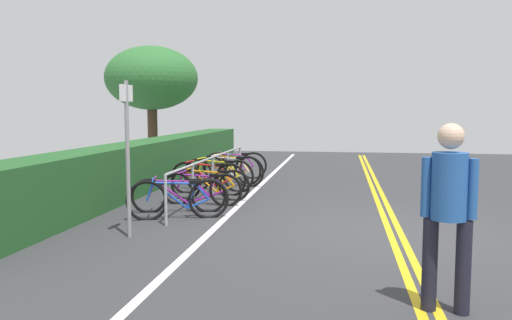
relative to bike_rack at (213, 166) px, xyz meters
name	(u,v)px	position (x,y,z in m)	size (l,w,h in m)	color
ground_plane	(394,233)	(-2.90, -3.61, -0.66)	(29.85, 12.91, 0.05)	#353538
centre_line_yellow_inner	(400,231)	(-2.90, -3.69, -0.64)	(26.86, 0.10, 0.00)	gold
centre_line_yellow_outer	(389,231)	(-2.90, -3.53, -0.64)	(26.86, 0.10, 0.00)	gold
bike_lane_stripe_white	(218,224)	(-2.90, -0.81, -0.64)	(26.86, 0.12, 0.00)	white
bike_rack	(213,166)	(0.00, 0.00, 0.00)	(6.28, 0.05, 0.85)	#9EA0A5
bicycle_0	(178,199)	(-2.57, -0.03, -0.30)	(0.68, 1.68, 0.73)	black
bicycle_1	(179,195)	(-2.01, 0.13, -0.32)	(0.54, 1.72, 0.68)	black
bicycle_2	(202,189)	(-1.23, -0.08, -0.32)	(0.46, 1.65, 0.68)	black
bicycle_3	(210,184)	(-0.63, -0.10, -0.32)	(0.46, 1.71, 0.69)	black
bicycle_4	(208,178)	(0.05, 0.12, -0.28)	(0.46, 1.80, 0.76)	black
bicycle_5	(218,175)	(0.61, 0.03, -0.27)	(0.51, 1.77, 0.78)	black
bicycle_6	(230,171)	(1.36, -0.09, -0.27)	(0.46, 1.74, 0.79)	black
bicycle_7	(232,169)	(1.94, -0.02, -0.28)	(0.67, 1.64, 0.76)	black
bicycle_8	(235,166)	(2.67, 0.04, -0.28)	(0.61, 1.68, 0.77)	black
pedestrian	(449,204)	(-6.14, -3.75, 0.38)	(0.32, 0.48, 1.75)	#1E1E2D
sign_post_near	(127,144)	(-3.93, 0.28, 0.74)	(0.36, 0.06, 2.29)	gray
hedge_backdrop	(154,162)	(1.50, 1.90, -0.08)	(15.23, 0.95, 1.11)	#235626
tree_mid	(152,79)	(6.39, 3.76, 2.29)	(3.20, 3.20, 4.05)	#473323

